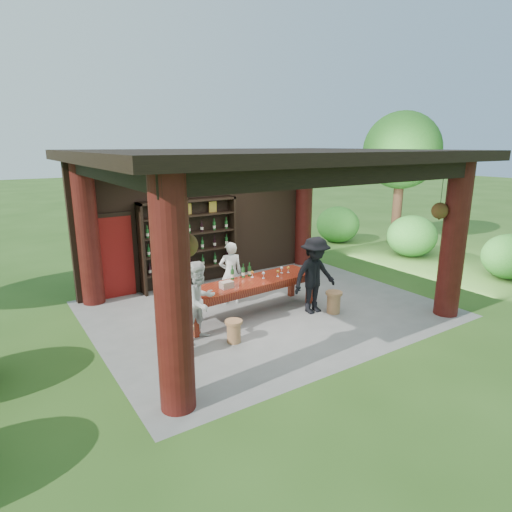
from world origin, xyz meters
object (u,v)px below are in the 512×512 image
wine_shelf (189,243)px  guest_woman (200,301)px  host (231,273)px  stool_near_left (234,331)px  guest_man (315,275)px  stool_far_left (182,341)px  stool_near_right (334,302)px  tasting_table (249,286)px  napkin_basket (227,285)px

wine_shelf → guest_woman: (-1.22, -3.07, -0.37)m
host → stool_near_left: bearing=79.9°
guest_woman → guest_man: 2.71m
stool_far_left → stool_near_right: bearing=0.6°
wine_shelf → host: 1.76m
wine_shelf → guest_woman: bearing=-111.6°
wine_shelf → host: (0.24, -1.70, -0.41)m
wine_shelf → tasting_table: size_ratio=0.79×
stool_near_left → host: 2.12m
stool_near_left → wine_shelf: bearing=78.0°
host → napkin_basket: bearing=74.2°
host → guest_man: guest_man is taller
stool_near_left → guest_woman: (-0.47, 0.44, 0.54)m
stool_near_left → stool_far_left: size_ratio=0.77×
guest_woman → napkin_basket: bearing=8.2°
stool_near_right → guest_woman: 3.12m
tasting_table → stool_near_left: bearing=-134.2°
tasting_table → stool_near_left: 1.48m
stool_far_left → wine_shelf: bearing=63.0°
stool_near_left → host: (0.98, 1.81, 0.50)m
guest_woman → stool_near_right: bearing=-27.5°
guest_woman → guest_man: (2.71, -0.12, 0.08)m
host → stool_far_left: bearing=60.1°
stool_far_left → host: size_ratio=0.38×
stool_far_left → guest_woman: guest_woman is taller
tasting_table → stool_near_right: 1.89m
stool_near_left → stool_far_left: stool_far_left is taller
stool_near_left → napkin_basket: size_ratio=1.67×
stool_near_right → stool_far_left: 3.61m
tasting_table → stool_near_right: size_ratio=6.77×
stool_near_left → napkin_basket: 1.13m
tasting_table → wine_shelf: bearing=95.7°
stool_near_right → stool_far_left: (-3.61, -0.04, 0.04)m
wine_shelf → stool_near_right: wine_shelf is taller
wine_shelf → guest_woman: wine_shelf is taller
tasting_table → stool_far_left: bearing=-153.5°
stool_near_left → stool_near_right: stool_near_right is taller
stool_far_left → host: 2.74m
tasting_table → napkin_basket: 0.68m
stool_near_right → guest_man: 0.74m
stool_near_left → guest_man: size_ratio=0.25×
wine_shelf → tasting_table: (0.25, -2.49, -0.51)m
stool_near_left → host: size_ratio=0.30×
stool_near_right → wine_shelf: bearing=117.9°
wine_shelf → stool_near_left: size_ratio=5.96×
stool_near_left → guest_woman: size_ratio=0.28×
stool_far_left → guest_man: (3.27, 0.31, 0.55)m
host → napkin_basket: (-0.63, -0.92, 0.09)m
stool_near_left → guest_man: bearing=8.3°
guest_man → host: bearing=129.7°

